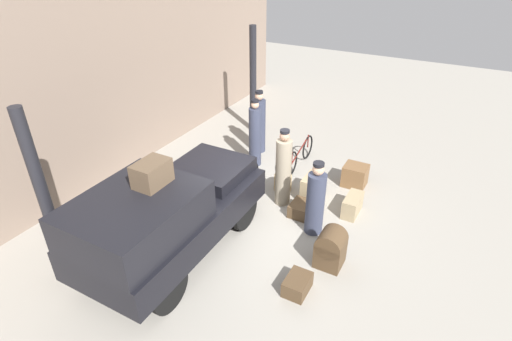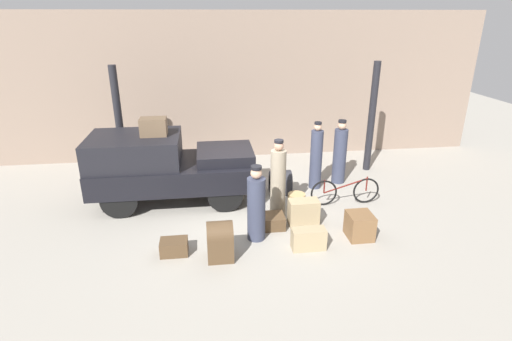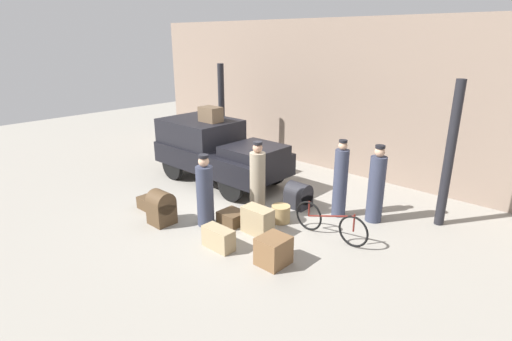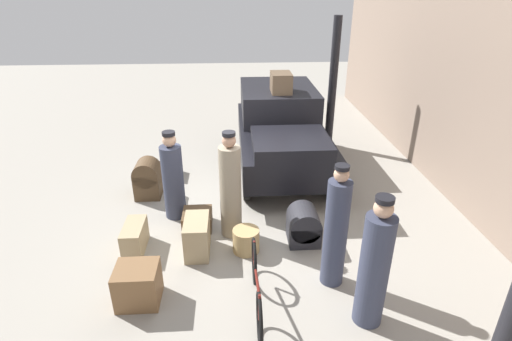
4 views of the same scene
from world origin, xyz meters
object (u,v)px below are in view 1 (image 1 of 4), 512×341
at_px(porter_with_bicycle, 255,135).
at_px(trunk_on_truck_roof, 152,173).
at_px(trunk_wicker_pale, 302,209).
at_px(porter_standing_middle, 315,201).
at_px(suitcase_tan_flat, 355,176).
at_px(porter_lifting_near_truck, 283,171).
at_px(suitcase_black_upright, 297,284).
at_px(wicker_basket, 283,182).
at_px(bicycle, 300,155).
at_px(trunk_large_brown, 331,248).
at_px(suitcase_small_leather, 312,187).
at_px(truck, 166,214).
at_px(trunk_umber_medium, 352,205).
at_px(porter_carrying_trunk, 259,124).
at_px(trunk_barrel_dark, 244,173).

distance_m(porter_with_bicycle, trunk_on_truck_roof, 4.22).
bearing_deg(porter_with_bicycle, trunk_wicker_pale, -126.98).
relative_size(porter_standing_middle, suitcase_tan_flat, 2.91).
xyz_separation_m(porter_lifting_near_truck, suitcase_black_upright, (-2.30, -1.37, -0.70)).
bearing_deg(porter_lifting_near_truck, suitcase_tan_flat, -39.18).
xyz_separation_m(wicker_basket, trunk_wicker_pale, (-0.73, -0.82, -0.05)).
distance_m(porter_with_bicycle, suitcase_black_upright, 4.58).
bearing_deg(porter_with_bicycle, porter_standing_middle, -128.30).
distance_m(bicycle, porter_with_bicycle, 1.29).
bearing_deg(trunk_wicker_pale, porter_with_bicycle, 53.02).
relative_size(trunk_large_brown, suitcase_black_upright, 1.45).
distance_m(bicycle, suitcase_small_leather, 1.51).
bearing_deg(porter_standing_middle, wicker_basket, 47.37).
xyz_separation_m(porter_standing_middle, suitcase_tan_flat, (2.15, -0.23, -0.47)).
bearing_deg(suitcase_small_leather, trunk_large_brown, -149.91).
height_order(porter_standing_middle, trunk_wicker_pale, porter_standing_middle).
height_order(bicycle, suitcase_black_upright, bicycle).
bearing_deg(trunk_large_brown, suitcase_black_upright, 163.95).
bearing_deg(trunk_large_brown, trunk_wicker_pale, 41.53).
bearing_deg(porter_with_bicycle, truck, -175.76).
height_order(bicycle, trunk_on_truck_roof, trunk_on_truck_roof).
bearing_deg(porter_standing_middle, trunk_umber_medium, -28.03).
bearing_deg(porter_lifting_near_truck, suitcase_black_upright, -149.11).
xyz_separation_m(trunk_umber_medium, suitcase_small_leather, (0.14, 0.99, 0.07)).
distance_m(porter_carrying_trunk, trunk_large_brown, 4.79).
bearing_deg(trunk_umber_medium, trunk_barrel_dark, 91.37).
bearing_deg(suitcase_black_upright, porter_lifting_near_truck, 30.89).
xyz_separation_m(truck, porter_with_bicycle, (3.88, 0.29, -0.11)).
bearing_deg(porter_standing_middle, truck, 132.85).
height_order(porter_lifting_near_truck, trunk_barrel_dark, porter_lifting_near_truck).
bearing_deg(truck, porter_with_bicycle, 4.24).
distance_m(bicycle, trunk_barrel_dark, 1.68).
xyz_separation_m(bicycle, trunk_barrel_dark, (-1.45, 0.85, -0.05)).
distance_m(porter_standing_middle, trunk_wicker_pale, 0.83).
distance_m(bicycle, trunk_large_brown, 3.69).
bearing_deg(porter_carrying_trunk, truck, -172.98).
height_order(wicker_basket, suitcase_small_leather, suitcase_small_leather).
bearing_deg(truck, suitcase_tan_flat, -29.77).
bearing_deg(suitcase_black_upright, truck, 97.05).
bearing_deg(suitcase_tan_flat, porter_standing_middle, 173.92).
distance_m(porter_lifting_near_truck, trunk_umber_medium, 1.69).
bearing_deg(porter_with_bicycle, porter_lifting_near_truck, -132.18).
bearing_deg(porter_with_bicycle, wicker_basket, -123.15).
xyz_separation_m(truck, bicycle, (4.34, -0.81, -0.61)).
bearing_deg(trunk_barrel_dark, trunk_large_brown, -121.09).
bearing_deg(suitcase_small_leather, trunk_umber_medium, -97.84).
relative_size(trunk_wicker_pale, suitcase_tan_flat, 0.96).
distance_m(bicycle, wicker_basket, 1.24).
distance_m(bicycle, trunk_on_truck_roof, 4.86).
bearing_deg(trunk_wicker_pale, trunk_umber_medium, -58.34).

